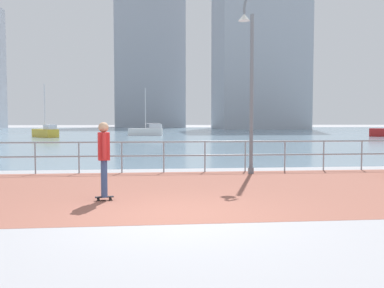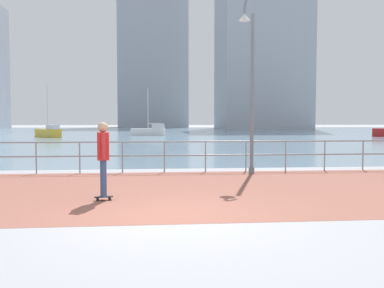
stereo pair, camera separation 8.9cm
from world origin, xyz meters
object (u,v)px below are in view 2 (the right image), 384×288
lamppost (250,76)px  skateboarder (103,154)px  sailboat_navy (48,132)px  sailboat_gray (149,131)px

lamppost → skateboarder: bearing=-135.9°
lamppost → sailboat_navy: lamppost is taller
sailboat_navy → sailboat_gray: bearing=19.9°
lamppost → skateboarder: lamppost is taller
lamppost → skateboarder: 6.23m
lamppost → sailboat_gray: size_ratio=1.05×
skateboarder → sailboat_navy: 36.38m
skateboarder → sailboat_gray: (0.52, 38.78, -0.51)m
skateboarder → lamppost: bearing=44.1°
sailboat_gray → skateboarder: bearing=-90.8°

